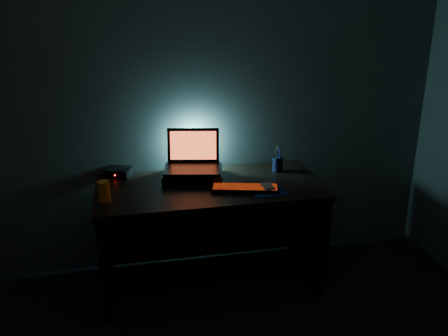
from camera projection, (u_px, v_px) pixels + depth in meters
name	position (u px, v px, depth m)	size (l,w,h in m)	color
room	(294.00, 227.00, 1.65)	(3.50, 4.00, 2.50)	black
desk	(209.00, 217.00, 3.45)	(1.50, 0.70, 0.75)	black
riser	(193.00, 174.00, 3.41)	(0.40, 0.30, 0.06)	black
laptop	(193.00, 159.00, 3.43)	(0.42, 0.35, 0.26)	black
keyboard	(245.00, 188.00, 3.22)	(0.45, 0.24, 0.03)	black
mousepad	(267.00, 191.00, 3.22)	(0.22, 0.20, 0.00)	#0B2053
mouse	(267.00, 188.00, 3.21)	(0.07, 0.11, 0.03)	gray
pen_cup	(278.00, 164.00, 3.54)	(0.07, 0.07, 0.11)	black
juice_glass	(104.00, 191.00, 3.04)	(0.08, 0.08, 0.13)	orange
router	(119.00, 172.00, 3.47)	(0.20, 0.19, 0.05)	black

